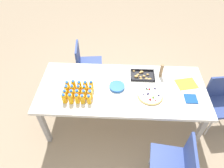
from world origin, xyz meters
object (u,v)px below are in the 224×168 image
object	(u,v)px
juice_bottle_10	(67,90)
juice_bottle_9	(90,95)
napkin_stack	(191,99)
juice_bottle_3	(83,99)
cardboard_tube	(161,71)
juice_bottle_1	(71,99)
juice_bottle_2	(77,99)
juice_bottle_14	(90,90)
snack_tray	(142,76)
juice_bottle_19	(91,86)
plate_stack	(117,86)
juice_bottle_17	(79,86)
juice_bottle_4	(89,99)
juice_bottle_12	(79,90)
juice_bottle_8	(84,95)
juice_bottle_16	(74,85)
chair_far_left	(86,62)
paper_folder	(186,84)
juice_bottle_15	(68,86)
juice_bottle_5	(65,94)
juice_bottle_0	(64,98)
juice_bottle_6	(72,94)
juice_bottle_13	(85,90)
juice_bottle_11	(72,90)
fruit_pizza	(150,95)
chair_end	(220,100)
juice_bottle_7	(77,94)
juice_bottle_18	(86,86)
chair_near_right	(176,162)
party_table	(122,91)

from	to	relation	value
juice_bottle_10	juice_bottle_9	bearing A→B (deg)	-13.05
juice_bottle_10	napkin_stack	xyz separation A→B (m)	(1.54, -0.03, -0.06)
juice_bottle_3	cardboard_tube	size ratio (longest dim) A/B	0.68
juice_bottle_1	juice_bottle_2	size ratio (longest dim) A/B	1.08
juice_bottle_14	snack_tray	bearing A→B (deg)	27.90
juice_bottle_19	plate_stack	bearing A→B (deg)	10.05
juice_bottle_9	juice_bottle_17	bearing A→B (deg)	137.53
juice_bottle_4	juice_bottle_17	world-z (taller)	juice_bottle_17
juice_bottle_12	napkin_stack	size ratio (longest dim) A/B	0.95
juice_bottle_8	juice_bottle_16	size ratio (longest dim) A/B	0.99
chair_far_left	juice_bottle_16	size ratio (longest dim) A/B	5.65
juice_bottle_16	juice_bottle_19	world-z (taller)	juice_bottle_19
juice_bottle_12	paper_folder	xyz separation A→B (m)	(1.39, 0.23, -0.06)
juice_bottle_15	paper_folder	size ratio (longest dim) A/B	0.51
juice_bottle_5	plate_stack	world-z (taller)	juice_bottle_5
juice_bottle_0	juice_bottle_19	bearing A→B (deg)	35.87
juice_bottle_6	juice_bottle_8	xyz separation A→B (m)	(0.15, -0.01, 0.01)
juice_bottle_13	juice_bottle_14	distance (m)	0.07
juice_bottle_13	juice_bottle_11	bearing A→B (deg)	-179.28
juice_bottle_16	paper_folder	bearing A→B (deg)	6.07
fruit_pizza	paper_folder	world-z (taller)	fruit_pizza
paper_folder	juice_bottle_14	bearing A→B (deg)	-169.35
chair_far_left	juice_bottle_2	world-z (taller)	juice_bottle_2
juice_bottle_6	juice_bottle_13	world-z (taller)	juice_bottle_13
juice_bottle_3	juice_bottle_10	xyz separation A→B (m)	(-0.22, 0.14, -0.00)
chair_end	juice_bottle_7	distance (m)	1.96
juice_bottle_18	cardboard_tube	size ratio (longest dim) A/B	0.69
juice_bottle_9	juice_bottle_18	xyz separation A→B (m)	(-0.08, 0.15, -0.00)
paper_folder	snack_tray	bearing A→B (deg)	168.21
juice_bottle_11	juice_bottle_14	distance (m)	0.23
juice_bottle_13	juice_bottle_16	bearing A→B (deg)	153.05
juice_bottle_18	juice_bottle_11	bearing A→B (deg)	-153.13
juice_bottle_11	juice_bottle_2	bearing A→B (deg)	-60.30
juice_bottle_13	chair_near_right	bearing A→B (deg)	-34.23
chair_far_left	juice_bottle_16	world-z (taller)	juice_bottle_16
party_table	juice_bottle_11	xyz separation A→B (m)	(-0.62, -0.13, 0.13)
juice_bottle_7	paper_folder	xyz separation A→B (m)	(1.40, 0.31, -0.06)
chair_far_left	juice_bottle_1	xyz separation A→B (m)	(-0.00, -1.06, 0.31)
juice_bottle_2	juice_bottle_10	bearing A→B (deg)	137.08
juice_bottle_6	juice_bottle_18	size ratio (longest dim) A/B	0.97
fruit_pizza	juice_bottle_15	bearing A→B (deg)	176.27
juice_bottle_17	napkin_stack	size ratio (longest dim) A/B	0.93
chair_near_right	juice_bottle_19	bearing A→B (deg)	58.15
chair_near_right	fruit_pizza	distance (m)	0.81
juice_bottle_13	juice_bottle_14	xyz separation A→B (m)	(0.07, -0.00, 0.00)
juice_bottle_16	snack_tray	bearing A→B (deg)	17.20
party_table	juice_bottle_6	xyz separation A→B (m)	(-0.62, -0.20, 0.12)
juice_bottle_0	juice_bottle_14	distance (m)	0.33
juice_bottle_0	snack_tray	distance (m)	1.09
juice_bottle_7	chair_near_right	bearing A→B (deg)	-29.71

